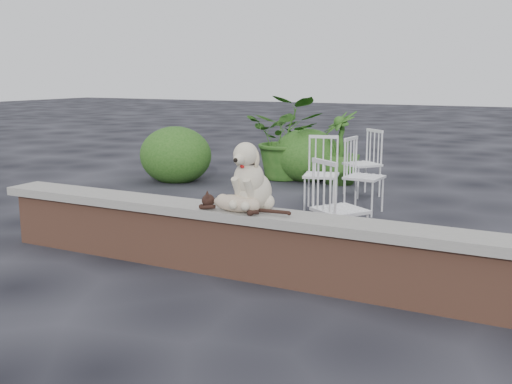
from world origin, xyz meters
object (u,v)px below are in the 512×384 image
at_px(cat, 236,202).
at_px(chair_c, 340,208).
at_px(chair_a, 321,174).
at_px(dog, 253,175).
at_px(potted_plant_b, 340,148).
at_px(chair_e, 364,176).
at_px(chair_b, 362,163).
at_px(potted_plant_a, 287,137).

bearing_deg(cat, chair_c, 62.94).
bearing_deg(chair_a, dog, -95.50).
height_order(chair_a, potted_plant_b, potted_plant_b).
distance_m(chair_e, chair_b, 1.10).
xyz_separation_m(dog, cat, (-0.08, -0.15, -0.22)).
relative_size(chair_e, potted_plant_a, 0.68).
bearing_deg(chair_c, chair_a, -28.87).
xyz_separation_m(chair_e, chair_b, (-0.35, 1.04, 0.00)).
xyz_separation_m(chair_c, potted_plant_a, (-2.24, 3.70, 0.22)).
height_order(chair_a, chair_c, same).
distance_m(chair_e, chair_c, 1.92).
bearing_deg(potted_plant_a, chair_a, -54.94).
bearing_deg(cat, potted_plant_b, 101.48).
bearing_deg(dog, potted_plant_a, 113.42).
xyz_separation_m(chair_e, potted_plant_b, (-0.96, 1.80, 0.10)).
relative_size(cat, potted_plant_a, 0.70).
xyz_separation_m(dog, chair_b, (-0.23, 3.78, -0.41)).
height_order(chair_e, chair_b, same).
bearing_deg(cat, chair_b, 94.50).
relative_size(chair_b, potted_plant_b, 0.82).
relative_size(dog, potted_plant_b, 0.52).
relative_size(chair_b, potted_plant_a, 0.68).
height_order(potted_plant_a, potted_plant_b, potted_plant_a).
bearing_deg(potted_plant_a, dog, -68.91).
bearing_deg(chair_c, chair_b, -41.73).
distance_m(dog, chair_b, 3.81).
xyz_separation_m(cat, chair_c, (0.56, 1.00, -0.19)).
xyz_separation_m(chair_b, chair_a, (-0.18, -1.15, 0.00)).
bearing_deg(chair_c, potted_plant_b, -35.73).
bearing_deg(dog, chair_a, 101.09).
height_order(cat, potted_plant_a, potted_plant_a).
bearing_deg(potted_plant_b, cat, -80.85).
bearing_deg(potted_plant_b, chair_e, -61.99).
relative_size(chair_e, chair_a, 1.00).
distance_m(cat, chair_e, 2.90).
bearing_deg(chair_c, dog, 95.02).
relative_size(chair_c, potted_plant_a, 0.68).
bearing_deg(chair_b, chair_a, -59.58).
bearing_deg(dog, potted_plant_b, 102.76).
distance_m(chair_b, potted_plant_b, 0.98).
bearing_deg(potted_plant_b, chair_a, -77.31).
height_order(chair_c, potted_plant_a, potted_plant_a).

